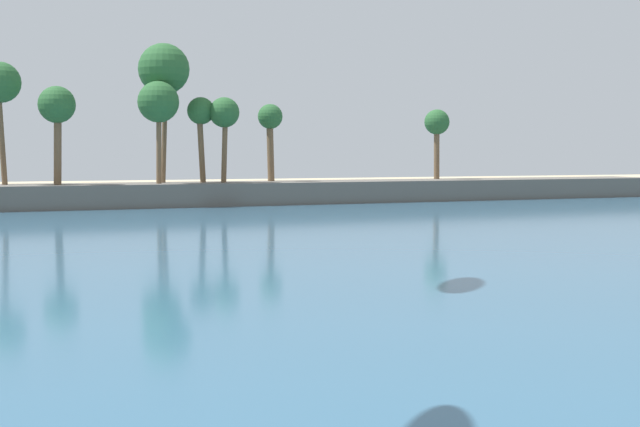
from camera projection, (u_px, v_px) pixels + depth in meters
The scene contains 2 objects.
sea at pixel (100, 215), 55.79m from camera, with size 220.00×95.30×0.06m, color #33607F.
palm_headland at pixel (41, 170), 61.51m from camera, with size 102.92×6.06×12.48m.
Camera 1 is at (-7.71, -1.15, 4.02)m, focal length 47.81 mm.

